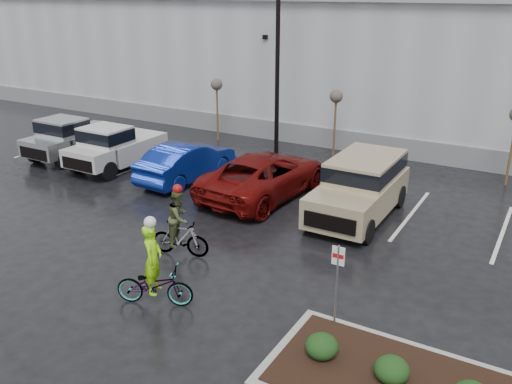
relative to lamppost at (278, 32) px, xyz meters
The scene contains 16 objects.
ground 13.87m from the lamppost, 71.57° to the right, with size 120.00×120.00×0.00m, color black.
warehouse 10.95m from the lamppost, 68.18° to the left, with size 60.50×15.50×7.20m.
wooded_ridge 33.35m from the lamppost, 83.09° to the left, with size 80.00×25.00×6.00m, color #29401B.
lamppost is the anchor object (origin of this frame).
sapling_west 5.07m from the lamppost, 165.96° to the left, with size 0.60×0.60×3.20m.
sapling_mid 4.00m from the lamppost, 21.80° to the left, with size 0.60×0.60×3.20m.
shrub_a 16.15m from the lamppost, 58.39° to the right, with size 0.70×0.70×0.52m, color black.
shrub_b 16.94m from the lamppost, 53.84° to the right, with size 0.70×0.70×0.52m, color black.
fire_lane_sign 14.78m from the lamppost, 56.54° to the right, with size 0.30×0.05×2.20m.
pickup_silver 10.44m from the lamppost, 150.06° to the right, with size 2.10×5.20×1.96m, color #B3B8BB, non-canonical shape.
pickup_white 8.53m from the lamppost, 137.51° to the right, with size 2.10×5.20×1.96m, color beige, non-canonical shape.
car_blue 7.11m from the lamppost, 107.67° to the right, with size 1.67×4.79×1.58m, color navy.
car_red 7.24m from the lamppost, 66.87° to the right, with size 2.78×6.02×1.67m, color #650A09.
suv_tan 9.14m from the lamppost, 41.06° to the right, with size 2.20×5.10×2.06m, color tan, non-canonical shape.
cyclist_hivis 14.29m from the lamppost, 75.09° to the right, with size 2.08×1.37×2.39m.
cyclist_olive 11.81m from the lamppost, 77.33° to the right, with size 1.79×0.91×2.24m.
Camera 1 is at (7.56, -9.93, 7.47)m, focal length 38.00 mm.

